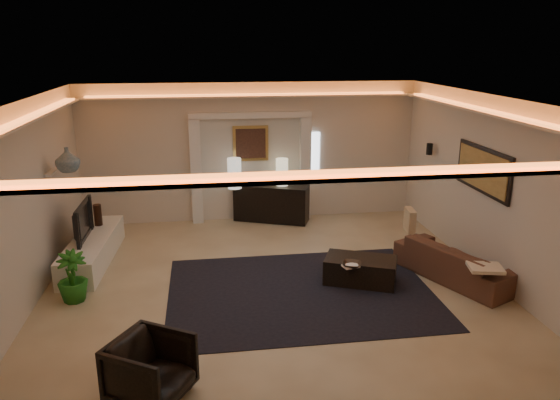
{
  "coord_description": "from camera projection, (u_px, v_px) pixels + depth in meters",
  "views": [
    {
      "loc": [
        -0.99,
        -7.51,
        3.68
      ],
      "look_at": [
        0.2,
        0.6,
        1.25
      ],
      "focal_mm": 34.25,
      "sensor_mm": 36.0,
      "label": 1
    }
  ],
  "objects": [
    {
      "name": "floor",
      "position": [
        273.0,
        288.0,
        8.31
      ],
      "size": [
        7.0,
        7.0,
        0.0
      ],
      "primitive_type": "plane",
      "color": "#C8B790",
      "rests_on": "ground"
    },
    {
      "name": "ceiling",
      "position": [
        272.0,
        100.0,
        7.49
      ],
      "size": [
        7.0,
        7.0,
        0.0
      ],
      "primitive_type": "plane",
      "rotation": [
        3.14,
        0.0,
        0.0
      ],
      "color": "white",
      "rests_on": "ground"
    },
    {
      "name": "wall_back",
      "position": [
        251.0,
        153.0,
        11.22
      ],
      "size": [
        7.0,
        0.0,
        7.0
      ],
      "primitive_type": "plane",
      "rotation": [
        1.57,
        0.0,
        0.0
      ],
      "color": "beige",
      "rests_on": "ground"
    },
    {
      "name": "wall_front",
      "position": [
        326.0,
        313.0,
        4.58
      ],
      "size": [
        7.0,
        0.0,
        7.0
      ],
      "primitive_type": "plane",
      "rotation": [
        -1.57,
        0.0,
        0.0
      ],
      "color": "beige",
      "rests_on": "ground"
    },
    {
      "name": "wall_left",
      "position": [
        23.0,
        209.0,
        7.41
      ],
      "size": [
        0.0,
        7.0,
        7.0
      ],
      "primitive_type": "plane",
      "rotation": [
        1.57,
        0.0,
        1.57
      ],
      "color": "beige",
      "rests_on": "ground"
    },
    {
      "name": "wall_right",
      "position": [
        493.0,
        190.0,
        8.38
      ],
      "size": [
        0.0,
        7.0,
        7.0
      ],
      "primitive_type": "plane",
      "rotation": [
        1.57,
        0.0,
        -1.57
      ],
      "color": "beige",
      "rests_on": "ground"
    },
    {
      "name": "cove_soffit",
      "position": [
        272.0,
        120.0,
        7.56
      ],
      "size": [
        7.0,
        7.0,
        0.04
      ],
      "primitive_type": "cube",
      "color": "silver",
      "rests_on": "ceiling"
    },
    {
      "name": "daylight_slit",
      "position": [
        314.0,
        155.0,
        11.41
      ],
      "size": [
        0.25,
        0.03,
        1.0
      ],
      "primitive_type": "cube",
      "color": "white",
      "rests_on": "wall_back"
    },
    {
      "name": "area_rug",
      "position": [
        300.0,
        292.0,
        8.17
      ],
      "size": [
        4.0,
        3.0,
        0.01
      ],
      "primitive_type": "cube",
      "color": "black",
      "rests_on": "ground"
    },
    {
      "name": "pilaster_left",
      "position": [
        196.0,
        172.0,
        11.06
      ],
      "size": [
        0.22,
        0.2,
        2.2
      ],
      "primitive_type": "cube",
      "color": "silver",
      "rests_on": "ground"
    },
    {
      "name": "pilaster_right",
      "position": [
        305.0,
        168.0,
        11.38
      ],
      "size": [
        0.22,
        0.2,
        2.2
      ],
      "primitive_type": "cube",
      "color": "silver",
      "rests_on": "ground"
    },
    {
      "name": "alcove_header",
      "position": [
        250.0,
        115.0,
        10.9
      ],
      "size": [
        2.52,
        0.2,
        0.12
      ],
      "primitive_type": "cube",
      "color": "silver",
      "rests_on": "wall_back"
    },
    {
      "name": "painting_frame",
      "position": [
        251.0,
        143.0,
        11.13
      ],
      "size": [
        0.74,
        0.04,
        0.74
      ],
      "primitive_type": "cube",
      "color": "tan",
      "rests_on": "wall_back"
    },
    {
      "name": "painting_canvas",
      "position": [
        251.0,
        144.0,
        11.11
      ],
      "size": [
        0.62,
        0.02,
        0.62
      ],
      "primitive_type": "cube",
      "color": "#4C2D1E",
      "rests_on": "wall_back"
    },
    {
      "name": "art_panel_frame",
      "position": [
        483.0,
        170.0,
        8.59
      ],
      "size": [
        0.04,
        1.64,
        0.74
      ],
      "primitive_type": "cube",
      "color": "black",
      "rests_on": "wall_right"
    },
    {
      "name": "art_panel_gold",
      "position": [
        482.0,
        170.0,
        8.59
      ],
      "size": [
        0.02,
        1.5,
        0.62
      ],
      "primitive_type": "cube",
      "color": "tan",
      "rests_on": "wall_right"
    },
    {
      "name": "wall_sconce",
      "position": [
        429.0,
        149.0,
        10.39
      ],
      "size": [
        0.12,
        0.12,
        0.22
      ],
      "primitive_type": "cylinder",
      "color": "black",
      "rests_on": "wall_right"
    },
    {
      "name": "wall_niche",
      "position": [
        52.0,
        172.0,
        8.69
      ],
      "size": [
        0.1,
        0.55,
        0.04
      ],
      "primitive_type": "cube",
      "color": "silver",
      "rests_on": "wall_left"
    },
    {
      "name": "console",
      "position": [
        271.0,
        203.0,
        11.34
      ],
      "size": [
        1.62,
        1.03,
        0.78
      ],
      "primitive_type": "cube",
      "rotation": [
        0.0,
        0.0,
        -0.38
      ],
      "color": "black",
      "rests_on": "ground"
    },
    {
      "name": "lamp_left",
      "position": [
        234.0,
        174.0,
        10.92
      ],
      "size": [
        0.32,
        0.32,
        0.63
      ],
      "primitive_type": "cylinder",
      "rotation": [
        0.0,
        0.0,
        0.16
      ],
      "color": "beige",
      "rests_on": "console"
    },
    {
      "name": "lamp_right",
      "position": [
        282.0,
        171.0,
        11.14
      ],
      "size": [
        0.3,
        0.3,
        0.57
      ],
      "primitive_type": "cylinder",
      "rotation": [
        0.0,
        0.0,
        -0.19
      ],
      "color": "#FFF1BD",
      "rests_on": "console"
    },
    {
      "name": "media_ledge",
      "position": [
        93.0,
        250.0,
        9.25
      ],
      "size": [
        0.75,
        2.44,
        0.45
      ],
      "primitive_type": "cube",
      "rotation": [
        0.0,
        0.0,
        -0.06
      ],
      "color": "silver",
      "rests_on": "ground"
    },
    {
      "name": "tv",
      "position": [
        77.0,
        221.0,
        9.05
      ],
      "size": [
        1.09,
        0.16,
        0.63
      ],
      "primitive_type": "imported",
      "rotation": [
        0.0,
        0.0,
        1.55
      ],
      "color": "black",
      "rests_on": "media_ledge"
    },
    {
      "name": "figurine",
      "position": [
        98.0,
        215.0,
        9.75
      ],
      "size": [
        0.19,
        0.19,
        0.39
      ],
      "primitive_type": "cylinder",
      "rotation": [
        0.0,
        0.0,
        -0.39
      ],
      "color": "black",
      "rests_on": "media_ledge"
    },
    {
      "name": "ginger_jar",
      "position": [
        67.0,
        160.0,
        8.55
      ],
      "size": [
        0.51,
        0.51,
        0.4
      ],
      "primitive_type": "imported",
      "rotation": [
        0.0,
        0.0,
        -0.43
      ],
      "color": "slate",
      "rests_on": "wall_niche"
    },
    {
      "name": "plant",
      "position": [
        72.0,
        277.0,
        7.81
      ],
      "size": [
        0.57,
        0.57,
        0.77
      ],
      "primitive_type": "imported",
      "rotation": [
        0.0,
        0.0,
        0.46
      ],
      "color": "#1F6617",
      "rests_on": "ground"
    },
    {
      "name": "sofa",
      "position": [
        456.0,
        262.0,
        8.57
      ],
      "size": [
        2.15,
        1.55,
        0.59
      ],
      "primitive_type": "imported",
      "rotation": [
        0.0,
        0.0,
        2.0
      ],
      "color": "black",
      "rests_on": "ground"
    },
    {
      "name": "throw_blanket",
      "position": [
        485.0,
        268.0,
        7.71
      ],
      "size": [
        0.54,
        0.48,
        0.05
      ],
      "primitive_type": "cube",
      "rotation": [
        0.0,
        0.0,
        -0.22
      ],
      "color": "#F2EBCC",
      "rests_on": "sofa"
    },
    {
      "name": "throw_pillow",
      "position": [
        410.0,
        220.0,
        9.76
      ],
      "size": [
        0.18,
        0.43,
        0.42
      ],
      "primitive_type": "cube",
      "rotation": [
        0.0,
        0.0,
        -0.13
      ],
      "color": "tan",
      "rests_on": "sofa"
    },
    {
      "name": "coffee_table",
      "position": [
        360.0,
        270.0,
        8.46
      ],
      "size": [
        1.25,
        0.98,
        0.41
      ],
      "primitive_type": "cube",
      "rotation": [
        0.0,
        0.0,
        -0.4
      ],
      "color": "black",
      "rests_on": "ground"
    },
    {
      "name": "bowl",
      "position": [
        352.0,
        265.0,
        8.08
      ],
      "size": [
        0.38,
        0.38,
        0.07
      ],
      "primitive_type": "imported",
      "rotation": [
        0.0,
        0.0,
        -0.39
      ],
      "color": "black",
      "rests_on": "coffee_table"
    },
    {
      "name": "magazine",
      "position": [
        351.0,
        266.0,
        8.08
      ],
      "size": [
        0.27,
        0.22,
        0.03
      ],
      "primitive_type": "cube",
      "rotation": [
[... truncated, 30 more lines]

